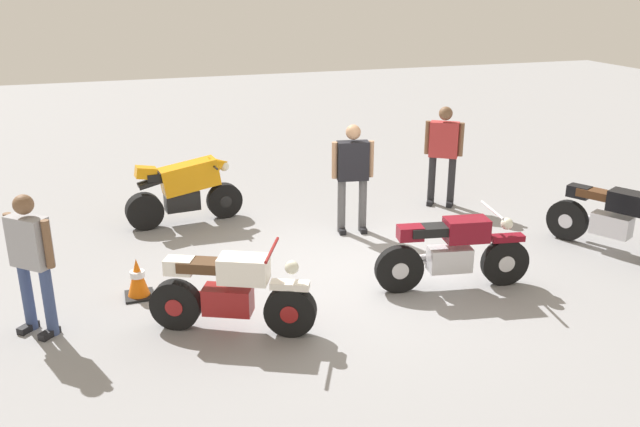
{
  "coord_description": "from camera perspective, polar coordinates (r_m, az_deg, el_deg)",
  "views": [
    {
      "loc": [
        3.13,
        8.01,
        3.9
      ],
      "look_at": [
        0.4,
        -0.4,
        0.75
      ],
      "focal_mm": 37.3,
      "sensor_mm": 36.0,
      "label": 1
    }
  ],
  "objects": [
    {
      "name": "ground_plane",
      "position": [
        9.44,
        3.05,
        -4.81
      ],
      "size": [
        40.0,
        40.0,
        0.0
      ],
      "primitive_type": "plane",
      "color": "gray"
    },
    {
      "name": "motorcycle_maroon_cruiser",
      "position": [
        8.86,
        11.31,
        -3.22
      ],
      "size": [
        2.08,
        0.76,
        1.09
      ],
      "rotation": [
        0.0,
        0.0,
        2.98
      ],
      "color": "black",
      "rests_on": "ground"
    },
    {
      "name": "motorcycle_cream_vintage",
      "position": [
        7.73,
        -7.65,
        -6.79
      ],
      "size": [
        1.84,
        1.04,
        1.07
      ],
      "rotation": [
        0.0,
        0.0,
        2.71
      ],
      "color": "black",
      "rests_on": "ground"
    },
    {
      "name": "motorcycle_black_cruiser",
      "position": [
        10.77,
        24.0,
        -0.43
      ],
      "size": [
        1.09,
        1.9,
        1.09
      ],
      "rotation": [
        0.0,
        0.0,
        2.06
      ],
      "color": "black",
      "rests_on": "ground"
    },
    {
      "name": "motorcycle_orange_sportbike",
      "position": [
        11.23,
        -11.51,
        2.08
      ],
      "size": [
        1.96,
        0.7,
        1.14
      ],
      "rotation": [
        0.0,
        0.0,
        3.26
      ],
      "color": "black",
      "rests_on": "ground"
    },
    {
      "name": "person_in_black_shirt",
      "position": [
        10.52,
        2.82,
        3.67
      ],
      "size": [
        0.68,
        0.38,
        1.76
      ],
      "rotation": [
        0.0,
        0.0,
        1.4
      ],
      "color": "#59595B",
      "rests_on": "ground"
    },
    {
      "name": "person_in_red_shirt",
      "position": [
        12.01,
        10.55,
        5.49
      ],
      "size": [
        0.61,
        0.52,
        1.79
      ],
      "rotation": [
        0.0,
        0.0,
        0.97
      ],
      "color": "#262628",
      "rests_on": "ground"
    },
    {
      "name": "person_in_gray_shirt",
      "position": [
        8.13,
        -23.53,
        -3.35
      ],
      "size": [
        0.56,
        0.54,
        1.68
      ],
      "rotation": [
        0.0,
        0.0,
        0.84
      ],
      "color": "#384772",
      "rests_on": "ground"
    },
    {
      "name": "traffic_cone",
      "position": [
        8.87,
        -15.38,
        -5.37
      ],
      "size": [
        0.36,
        0.36,
        0.53
      ],
      "color": "black",
      "rests_on": "ground"
    }
  ]
}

